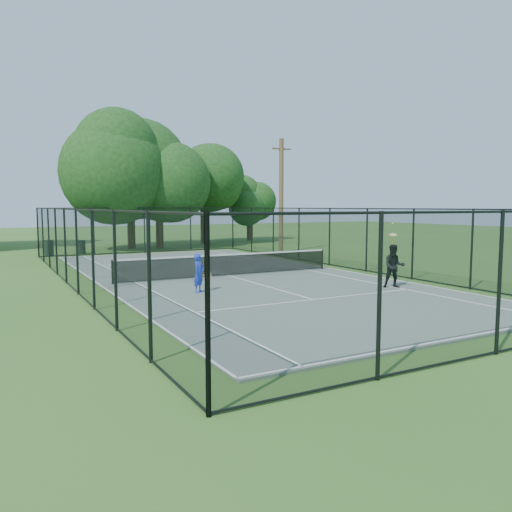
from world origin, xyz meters
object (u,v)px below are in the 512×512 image
utility_pole (281,195)px  player_black (394,266)px  player_blue (199,273)px  trash_bin_right (81,247)px  tennis_net (229,264)px  trash_bin_left (49,248)px

utility_pole → player_black: (-4.14, -14.85, -2.95)m
utility_pole → player_blue: (-10.88, -12.32, -3.08)m
trash_bin_right → tennis_net: bearing=-74.7°
tennis_net → utility_pole: 12.56m
utility_pole → player_black: 15.70m
tennis_net → player_blue: bearing=-129.5°
player_blue → player_black: player_black is taller
trash_bin_left → utility_pole: bearing=-18.5°
tennis_net → trash_bin_right: size_ratio=11.21×
trash_bin_left → player_black: 21.87m
tennis_net → player_black: player_black is taller
tennis_net → player_blue: 4.30m
trash_bin_right → player_black: player_black is taller
trash_bin_left → player_black: (9.85, -19.53, 0.37)m
tennis_net → player_blue: player_blue is taller
tennis_net → trash_bin_right: bearing=105.3°
tennis_net → player_black: bearing=-55.6°
trash_bin_right → player_blue: size_ratio=0.66×
trash_bin_right → utility_pole: size_ratio=0.12×
trash_bin_right → trash_bin_left: bearing=-166.6°
player_black → tennis_net: bearing=124.4°
tennis_net → player_black: (4.00, -5.85, 0.29)m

